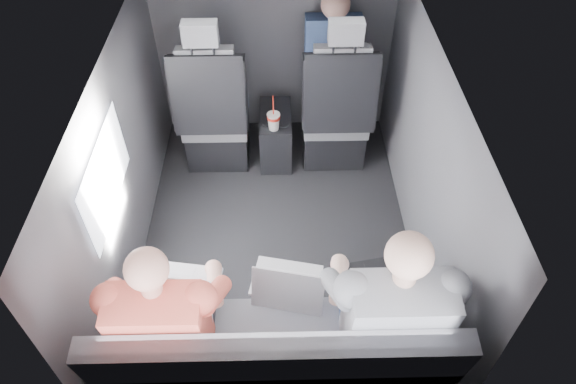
{
  "coord_description": "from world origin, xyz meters",
  "views": [
    {
      "loc": [
        0.03,
        -2.26,
        2.75
      ],
      "look_at": [
        0.08,
        -0.05,
        0.51
      ],
      "focal_mm": 32.0,
      "sensor_mm": 36.0,
      "label": 1
    }
  ],
  "objects_px": {
    "front_seat_right": "(335,117)",
    "laptop_silver": "(287,284)",
    "passenger_rear_left": "(171,315)",
    "passenger_rear_right": "(386,308)",
    "center_console": "(276,135)",
    "passenger_front_right": "(332,57)",
    "laptop_black": "(377,280)",
    "front_seat_left": "(215,119)",
    "soda_cup": "(274,121)",
    "laptop_white": "(179,290)",
    "rear_bench": "(278,363)"
  },
  "relations": [
    {
      "from": "passenger_rear_left",
      "to": "passenger_front_right",
      "type": "xyz_separation_m",
      "value": [
        0.92,
        2.06,
        0.13
      ]
    },
    {
      "from": "laptop_white",
      "to": "laptop_silver",
      "type": "distance_m",
      "value": 0.53
    },
    {
      "from": "front_seat_left",
      "to": "center_console",
      "type": "bearing_deg",
      "value": 5.07
    },
    {
      "from": "front_seat_right",
      "to": "rear_bench",
      "type": "bearing_deg",
      "value": -103.31
    },
    {
      "from": "front_seat_right",
      "to": "passenger_front_right",
      "type": "distance_m",
      "value": 0.44
    },
    {
      "from": "center_console",
      "to": "laptop_white",
      "type": "xyz_separation_m",
      "value": [
        -0.47,
        -1.72,
        0.44
      ]
    },
    {
      "from": "laptop_white",
      "to": "passenger_front_right",
      "type": "distance_m",
      "value": 2.14
    },
    {
      "from": "laptop_white",
      "to": "passenger_front_right",
      "type": "bearing_deg",
      "value": 65.08
    },
    {
      "from": "front_seat_left",
      "to": "passenger_rear_left",
      "type": "height_order",
      "value": "front_seat_left"
    },
    {
      "from": "laptop_silver",
      "to": "passenger_rear_right",
      "type": "xyz_separation_m",
      "value": [
        0.46,
        -0.16,
        0.02
      ]
    },
    {
      "from": "rear_bench",
      "to": "soda_cup",
      "type": "distance_m",
      "value": 1.78
    },
    {
      "from": "rear_bench",
      "to": "laptop_white",
      "type": "relative_size",
      "value": 4.01
    },
    {
      "from": "center_console",
      "to": "passenger_front_right",
      "type": "distance_m",
      "value": 0.73
    },
    {
      "from": "laptop_black",
      "to": "passenger_rear_right",
      "type": "distance_m",
      "value": 0.18
    },
    {
      "from": "center_console",
      "to": "passenger_front_right",
      "type": "xyz_separation_m",
      "value": [
        0.43,
        0.22,
        0.55
      ]
    },
    {
      "from": "soda_cup",
      "to": "laptop_black",
      "type": "height_order",
      "value": "laptop_black"
    },
    {
      "from": "laptop_white",
      "to": "passenger_front_right",
      "type": "xyz_separation_m",
      "value": [
        0.9,
        1.93,
        0.12
      ]
    },
    {
      "from": "laptop_black",
      "to": "center_console",
      "type": "bearing_deg",
      "value": 106.72
    },
    {
      "from": "rear_bench",
      "to": "passenger_rear_right",
      "type": "height_order",
      "value": "passenger_rear_right"
    },
    {
      "from": "soda_cup",
      "to": "laptop_white",
      "type": "height_order",
      "value": "laptop_white"
    },
    {
      "from": "front_seat_left",
      "to": "soda_cup",
      "type": "distance_m",
      "value": 0.46
    },
    {
      "from": "laptop_silver",
      "to": "passenger_rear_left",
      "type": "xyz_separation_m",
      "value": [
        -0.55,
        -0.16,
        -0.01
      ]
    },
    {
      "from": "rear_bench",
      "to": "passenger_rear_left",
      "type": "xyz_separation_m",
      "value": [
        -0.49,
        0.1,
        0.32
      ]
    },
    {
      "from": "laptop_white",
      "to": "passenger_rear_left",
      "type": "xyz_separation_m",
      "value": [
        -0.02,
        -0.13,
        -0.01
      ]
    },
    {
      "from": "front_seat_right",
      "to": "laptop_silver",
      "type": "bearing_deg",
      "value": -103.55
    },
    {
      "from": "laptop_black",
      "to": "front_seat_left",
      "type": "bearing_deg",
      "value": 120.29
    },
    {
      "from": "front_seat_left",
      "to": "passenger_front_right",
      "type": "height_order",
      "value": "front_seat_left"
    },
    {
      "from": "laptop_silver",
      "to": "laptop_black",
      "type": "height_order",
      "value": "laptop_silver"
    },
    {
      "from": "front_seat_right",
      "to": "passenger_rear_right",
      "type": "distance_m",
      "value": 1.83
    },
    {
      "from": "center_console",
      "to": "laptop_silver",
      "type": "xyz_separation_m",
      "value": [
        0.05,
        -1.69,
        0.43
      ]
    },
    {
      "from": "passenger_front_right",
      "to": "laptop_black",
      "type": "bearing_deg",
      "value": -87.74
    },
    {
      "from": "soda_cup",
      "to": "passenger_front_right",
      "type": "xyz_separation_m",
      "value": [
        0.44,
        0.39,
        0.28
      ]
    },
    {
      "from": "front_seat_left",
      "to": "laptop_white",
      "type": "relative_size",
      "value": 3.17
    },
    {
      "from": "center_console",
      "to": "laptop_white",
      "type": "relative_size",
      "value": 1.2
    },
    {
      "from": "laptop_white",
      "to": "laptop_silver",
      "type": "relative_size",
      "value": 1.04
    },
    {
      "from": "laptop_black",
      "to": "passenger_rear_right",
      "type": "xyz_separation_m",
      "value": [
        0.01,
        -0.18,
        0.03
      ]
    },
    {
      "from": "rear_bench",
      "to": "center_console",
      "type": "bearing_deg",
      "value": 90.0
    },
    {
      "from": "passenger_rear_right",
      "to": "front_seat_right",
      "type": "bearing_deg",
      "value": 92.03
    },
    {
      "from": "front_seat_right",
      "to": "laptop_silver",
      "type": "relative_size",
      "value": 3.29
    },
    {
      "from": "center_console",
      "to": "soda_cup",
      "type": "xyz_separation_m",
      "value": [
        -0.01,
        -0.17,
        0.27
      ]
    },
    {
      "from": "rear_bench",
      "to": "laptop_black",
      "type": "distance_m",
      "value": 0.65
    },
    {
      "from": "passenger_rear_left",
      "to": "passenger_rear_right",
      "type": "xyz_separation_m",
      "value": [
        1.01,
        -0.0,
        0.02
      ]
    },
    {
      "from": "center_console",
      "to": "passenger_rear_right",
      "type": "height_order",
      "value": "passenger_rear_right"
    },
    {
      "from": "center_console",
      "to": "laptop_black",
      "type": "height_order",
      "value": "laptop_black"
    },
    {
      "from": "soda_cup",
      "to": "passenger_front_right",
      "type": "bearing_deg",
      "value": 41.47
    },
    {
      "from": "laptop_silver",
      "to": "laptop_black",
      "type": "distance_m",
      "value": 0.45
    },
    {
      "from": "soda_cup",
      "to": "passenger_rear_left",
      "type": "bearing_deg",
      "value": -106.03
    },
    {
      "from": "laptop_silver",
      "to": "passenger_rear_left",
      "type": "bearing_deg",
      "value": -163.92
    },
    {
      "from": "front_seat_left",
      "to": "laptop_silver",
      "type": "xyz_separation_m",
      "value": [
        0.5,
        -1.65,
        0.23
      ]
    },
    {
      "from": "soda_cup",
      "to": "front_seat_right",
      "type": "bearing_deg",
      "value": 15.65
    }
  ]
}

